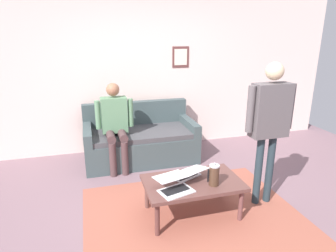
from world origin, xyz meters
name	(u,v)px	position (x,y,z in m)	size (l,w,h in m)	color
ground_plane	(184,213)	(0.00, 0.00, 0.00)	(7.68, 7.68, 0.00)	#7B5D66
area_rug	(195,218)	(-0.08, 0.14, 0.00)	(2.38, 1.98, 0.01)	#9D5342
back_wall	(143,71)	(0.00, -2.20, 1.35)	(7.04, 0.11, 2.70)	beige
couch	(140,141)	(0.19, -1.64, 0.31)	(1.73, 0.89, 0.88)	#3D4B4D
coffee_table	(193,185)	(-0.08, 0.04, 0.37)	(1.06, 0.64, 0.41)	brown
laptop_left	(187,173)	(-0.06, -0.06, 0.46)	(0.44, 0.46, 0.14)	silver
laptop_center	(174,186)	(0.17, 0.17, 0.46)	(0.41, 0.41, 0.13)	silver
french_press	(214,175)	(-0.27, 0.18, 0.53)	(0.13, 0.11, 0.26)	#4C3323
person_standing	(270,117)	(-0.98, 0.03, 1.07)	(0.58, 0.19, 1.67)	#25343B
person_seated	(115,122)	(0.59, -1.41, 0.73)	(0.55, 0.51, 1.28)	#4C3536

